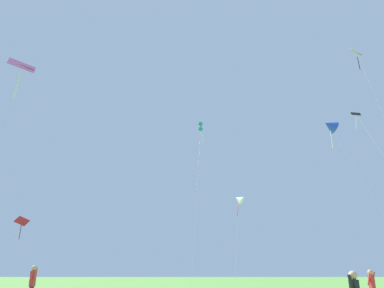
# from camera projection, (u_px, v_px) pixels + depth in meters

# --- Properties ---
(kite_pink_low) EXTENTS (2.49, 7.25, 19.21)m
(kite_pink_low) POSITION_uv_depth(u_px,v_px,m) (20.00, 73.00, 31.67)
(kite_pink_low) COLOR pink
(kite_pink_low) RESTS_ON ground_plane
(kite_blue_delta) EXTENTS (5.07, 9.07, 20.91)m
(kite_blue_delta) POSITION_uv_depth(u_px,v_px,m) (330.00, 126.00, 48.65)
(kite_blue_delta) COLOR blue
(kite_blue_delta) RESTS_ON ground_plane
(kite_black_large) EXTENTS (1.65, 10.83, 18.69)m
(kite_black_large) POSITION_uv_depth(u_px,v_px,m) (362.00, 125.00, 40.12)
(kite_black_large) COLOR black
(kite_black_large) RESTS_ON ground_plane
(kite_red_high) EXTENTS (2.26, 5.21, 6.74)m
(kite_red_high) POSITION_uv_depth(u_px,v_px,m) (20.00, 225.00, 35.04)
(kite_red_high) COLOR red
(kite_red_high) RESTS_ON ground_plane
(kite_teal_box) EXTENTS (1.83, 11.95, 19.69)m
(kite_teal_box) POSITION_uv_depth(u_px,v_px,m) (201.00, 129.00, 46.80)
(kite_teal_box) COLOR teal
(kite_teal_box) RESTS_ON ground_plane
(kite_white_distant) EXTENTS (2.41, 6.08, 10.66)m
(kite_white_distant) POSITION_uv_depth(u_px,v_px,m) (239.00, 199.00, 44.85)
(kite_white_distant) COLOR white
(kite_white_distant) RESTS_ON ground_plane
(kite_yellow_diamond) EXTENTS (1.96, 11.56, 29.27)m
(kite_yellow_diamond) POSITION_uv_depth(u_px,v_px,m) (360.00, 61.00, 47.10)
(kite_yellow_diamond) COLOR yellow
(kite_yellow_diamond) RESTS_ON ground_plane
(person_with_spool) EXTENTS (0.51, 0.27, 1.63)m
(person_with_spool) POSITION_uv_depth(u_px,v_px,m) (372.00, 285.00, 16.12)
(person_with_spool) COLOR #665B4C
(person_with_spool) RESTS_ON ground_plane
(person_near_tree) EXTENTS (0.25, 0.59, 1.82)m
(person_near_tree) POSITION_uv_depth(u_px,v_px,m) (32.00, 282.00, 17.11)
(person_near_tree) COLOR #2D3351
(person_near_tree) RESTS_ON ground_plane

